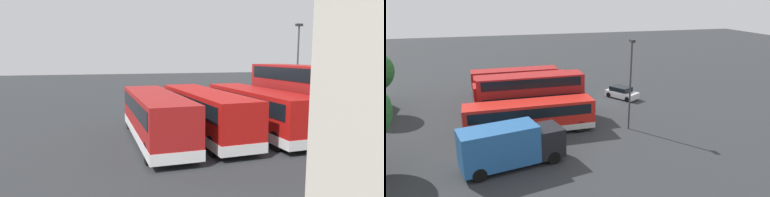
# 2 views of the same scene
# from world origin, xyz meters

# --- Properties ---
(ground_plane) EXTENTS (140.00, 140.00, 0.00)m
(ground_plane) POSITION_xyz_m (0.00, 0.00, 0.00)
(ground_plane) COLOR #2D3033
(bus_single_deck_near_end) EXTENTS (2.87, 11.72, 2.95)m
(bus_single_deck_near_end) POSITION_xyz_m (-7.30, 10.10, 1.62)
(bus_single_deck_near_end) COLOR red
(bus_single_deck_near_end) RESTS_ON ground
(bus_double_decker_second) EXTENTS (2.72, 10.52, 4.55)m
(bus_double_decker_second) POSITION_xyz_m (-3.49, 9.44, 2.45)
(bus_double_decker_second) COLOR #A51919
(bus_double_decker_second) RESTS_ON ground
(bus_single_deck_third) EXTENTS (3.12, 11.10, 2.95)m
(bus_single_deck_third) POSITION_xyz_m (0.09, 9.63, 1.62)
(bus_single_deck_third) COLOR #B71411
(bus_single_deck_third) RESTS_ON ground
(bus_single_deck_fourth) EXTENTS (3.18, 11.21, 2.95)m
(bus_single_deck_fourth) POSITION_xyz_m (3.80, 9.57, 1.62)
(bus_single_deck_fourth) COLOR #B71411
(bus_single_deck_fourth) RESTS_ON ground
(bus_single_deck_fifth) EXTENTS (2.88, 10.96, 2.95)m
(bus_single_deck_fifth) POSITION_xyz_m (7.09, 10.03, 1.62)
(bus_single_deck_fifth) COLOR #A51919
(bus_single_deck_fifth) RESTS_ON ground
(car_hatchback_silver) EXTENTS (4.29, 3.60, 1.43)m
(car_hatchback_silver) POSITION_xyz_m (0.71, -2.07, 0.70)
(car_hatchback_silver) COLOR silver
(car_hatchback_silver) RESTS_ON ground
(lamp_post_tall) EXTENTS (0.70, 0.30, 8.37)m
(lamp_post_tall) POSITION_xyz_m (-8.72, 1.08, 4.87)
(lamp_post_tall) COLOR #38383D
(lamp_post_tall) RESTS_ON ground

